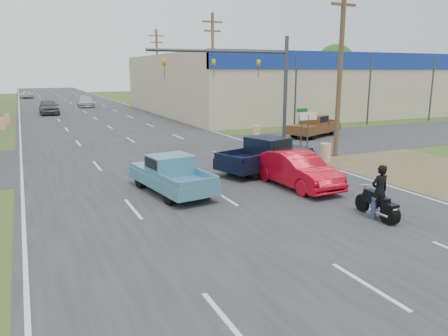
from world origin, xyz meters
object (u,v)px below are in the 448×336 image
blue_pickup (170,174)px  brown_pickup (313,126)px  navy_pickup (268,154)px  distant_car_silver (86,101)px  motorcycle (379,206)px  distant_car_grey (49,107)px  rider (379,194)px  red_convertible (297,170)px  distant_car_white (26,95)px

blue_pickup → brown_pickup: 17.85m
navy_pickup → distant_car_silver: 44.55m
motorcycle → blue_pickup: blue_pickup is taller
blue_pickup → distant_car_grey: size_ratio=0.97×
rider → distant_car_grey: size_ratio=0.35×
red_convertible → distant_car_silver: same height
navy_pickup → distant_car_silver: size_ratio=1.06×
red_convertible → distant_car_white: red_convertible is taller
motorcycle → rider: (0.00, 0.05, 0.42)m
blue_pickup → navy_pickup: navy_pickup is taller
rider → navy_pickup: (0.22, 7.69, -0.02)m
red_convertible → navy_pickup: navy_pickup is taller
brown_pickup → blue_pickup: bearing=101.2°
distant_car_white → blue_pickup: bearing=84.9°
rider → motorcycle: bearing=90.0°
blue_pickup → distant_car_grey: (-2.40, 37.05, 0.07)m
navy_pickup → distant_car_grey: 36.31m
rider → brown_pickup: 18.80m
brown_pickup → distant_car_silver: 37.69m
motorcycle → brown_pickup: bearing=64.2°
red_convertible → distant_car_grey: size_ratio=0.91×
red_convertible → distant_car_grey: (-7.57, 38.52, 0.11)m
distant_car_silver → distant_car_white: size_ratio=1.22×
rider → blue_pickup: rider is taller
distant_car_grey → distant_car_silver: bearing=59.8°
rider → distant_car_silver: rider is taller
rider → distant_car_white: 77.23m
rider → distant_car_grey: bearing=-76.1°
blue_pickup → distant_car_silver: blue_pickup is taller
red_convertible → distant_car_silver: bearing=90.0°
brown_pickup → rider: bearing=126.5°
red_convertible → blue_pickup: 5.37m
brown_pickup → distant_car_grey: distant_car_grey is taller
red_convertible → navy_pickup: bearing=80.4°
blue_pickup → distant_car_grey: bearing=85.9°
red_convertible → navy_pickup: 3.11m
rider → blue_pickup: (-5.32, 6.07, -0.09)m
red_convertible → rider: size_ratio=2.59×
red_convertible → distant_car_grey: 39.25m
navy_pickup → brown_pickup: 12.53m
blue_pickup → navy_pickup: (5.54, 1.62, 0.08)m
motorcycle → distant_car_white: (-9.59, 76.68, 0.13)m
red_convertible → blue_pickup: (-5.17, 1.47, 0.03)m
blue_pickup → distant_car_white: blue_pickup is taller
distant_car_grey → distant_car_white: 33.57m
navy_pickup → brown_pickup: bearing=116.5°
red_convertible → motorcycle: size_ratio=2.24×
rider → blue_pickup: size_ratio=0.36×
motorcycle → blue_pickup: bearing=134.7°
navy_pickup → distant_car_grey: size_ratio=1.09×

